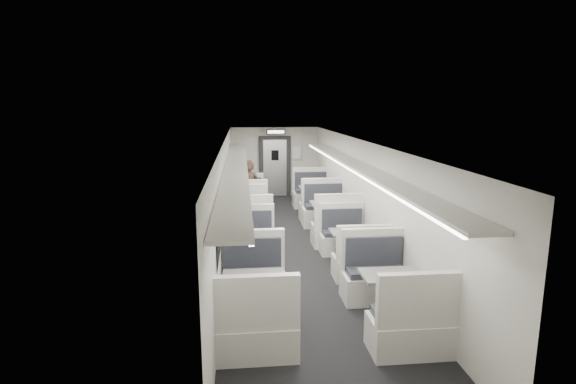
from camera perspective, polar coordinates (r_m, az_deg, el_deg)
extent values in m
cube|color=black|center=(10.07, 0.89, -7.64)|extent=(3.00, 12.00, 0.12)
cube|color=white|center=(9.56, 0.93, 6.81)|extent=(3.00, 12.00, 0.12)
cube|color=silver|center=(15.70, -1.71, 3.85)|extent=(3.00, 0.12, 2.40)
cube|color=silver|center=(4.10, 11.50, -17.90)|extent=(3.00, 0.12, 2.40)
cube|color=silver|center=(9.68, -8.30, -0.79)|extent=(0.12, 12.00, 2.40)
cube|color=silver|center=(10.04, 9.79, -0.41)|extent=(0.12, 12.00, 2.40)
cube|color=silver|center=(12.25, -5.10, -2.93)|extent=(1.02, 0.57, 0.43)
cube|color=#20212A|center=(12.22, -5.13, -1.69)|extent=(0.90, 0.45, 0.10)
cube|color=silver|center=(11.93, -5.13, -0.59)|extent=(1.02, 0.12, 0.67)
cube|color=silver|center=(13.71, -5.20, -1.42)|extent=(1.02, 0.57, 0.43)
cube|color=#20212A|center=(13.63, -5.22, -0.36)|extent=(0.90, 0.45, 0.10)
cube|color=silver|center=(13.81, -5.25, 1.00)|extent=(1.02, 0.12, 0.67)
cylinder|color=silver|center=(12.96, -5.16, -1.64)|extent=(0.10, 0.10, 0.66)
cylinder|color=silver|center=(13.03, -5.14, -2.99)|extent=(0.35, 0.35, 0.03)
cube|color=slate|center=(12.88, -5.19, -0.03)|extent=(0.84, 0.58, 0.04)
cube|color=silver|center=(10.51, -4.95, -5.21)|extent=(1.09, 0.61, 0.46)
cube|color=#20212A|center=(10.47, -4.98, -3.67)|extent=(0.97, 0.48, 0.10)
cube|color=silver|center=(10.15, -4.99, -2.35)|extent=(1.09, 0.12, 0.72)
cube|color=silver|center=(12.06, -5.09, -3.08)|extent=(1.09, 0.61, 0.46)
cube|color=#20212A|center=(11.96, -5.11, -1.80)|extent=(0.97, 0.48, 0.10)
cube|color=silver|center=(12.15, -5.15, -0.12)|extent=(1.09, 0.12, 0.72)
cylinder|color=silver|center=(11.25, -5.04, -3.46)|extent=(0.10, 0.10, 0.71)
cylinder|color=silver|center=(11.34, -5.01, -5.12)|extent=(0.37, 0.37, 0.03)
cube|color=slate|center=(11.16, -5.07, -1.49)|extent=(0.91, 0.62, 0.04)
cube|color=silver|center=(8.00, -4.60, -10.62)|extent=(1.03, 0.58, 0.44)
cube|color=#20212A|center=(7.93, -4.64, -8.74)|extent=(0.92, 0.46, 0.10)
cube|color=silver|center=(7.61, -4.63, -7.27)|extent=(1.03, 0.12, 0.68)
cube|color=silver|center=(9.43, -4.83, -7.21)|extent=(1.03, 0.58, 0.44)
cube|color=#20212A|center=(9.32, -4.85, -5.70)|extent=(0.92, 0.46, 0.10)
cube|color=silver|center=(9.47, -4.91, -3.58)|extent=(1.03, 0.12, 0.68)
cylinder|color=silver|center=(8.67, -4.74, -8.04)|extent=(0.10, 0.10, 0.67)
cylinder|color=silver|center=(8.78, -4.70, -10.03)|extent=(0.35, 0.35, 0.03)
cube|color=slate|center=(8.55, -4.78, -5.66)|extent=(0.86, 0.59, 0.04)
cube|color=silver|center=(6.06, -4.09, -18.00)|extent=(1.07, 0.60, 0.45)
cube|color=#20212A|center=(5.96, -4.14, -15.52)|extent=(0.95, 0.47, 0.10)
cube|color=silver|center=(5.60, -4.10, -13.88)|extent=(1.07, 0.12, 0.71)
cube|color=silver|center=(7.48, -4.50, -12.14)|extent=(1.07, 0.60, 0.45)
cube|color=#20212A|center=(7.35, -4.52, -10.23)|extent=(0.95, 0.47, 0.10)
cube|color=silver|center=(7.48, -4.61, -7.38)|extent=(1.07, 0.12, 0.71)
cylinder|color=silver|center=(6.71, -4.33, -13.83)|extent=(0.10, 0.10, 0.70)
cylinder|color=silver|center=(6.86, -4.29, -16.36)|extent=(0.36, 0.36, 0.03)
cube|color=slate|center=(6.56, -4.38, -10.74)|extent=(0.89, 0.61, 0.04)
cube|color=silver|center=(12.50, 4.10, -2.52)|extent=(1.13, 0.63, 0.48)
cube|color=#20212A|center=(12.47, 4.09, -1.17)|extent=(1.00, 0.50, 0.11)
cube|color=silver|center=(12.15, 4.32, 0.04)|extent=(1.13, 0.13, 0.74)
cube|color=silver|center=(14.10, 2.94, -0.94)|extent=(1.13, 0.63, 0.48)
cube|color=#20212A|center=(14.01, 2.97, 0.20)|extent=(1.00, 0.50, 0.11)
cube|color=silver|center=(14.21, 2.82, 1.66)|extent=(1.13, 0.13, 0.74)
cylinder|color=silver|center=(13.27, 3.49, -1.14)|extent=(0.11, 0.11, 0.73)
cylinder|color=silver|center=(13.35, 3.47, -2.62)|extent=(0.38, 0.38, 0.03)
cube|color=slate|center=(13.19, 3.51, 0.59)|extent=(0.94, 0.64, 0.04)
cube|color=silver|center=(10.35, 6.27, -5.42)|extent=(1.15, 0.64, 0.49)
cube|color=#20212A|center=(10.30, 6.27, -3.78)|extent=(1.02, 0.51, 0.11)
cube|color=silver|center=(9.97, 6.63, -2.37)|extent=(1.15, 0.13, 0.76)
cube|color=silver|center=(11.95, 4.58, -3.15)|extent=(1.15, 0.64, 0.49)
cube|color=#20212A|center=(11.85, 4.63, -1.79)|extent=(1.02, 0.51, 0.11)
cube|color=silver|center=(12.04, 4.43, 0.00)|extent=(1.15, 0.13, 0.76)
cylinder|color=silver|center=(11.11, 5.38, -3.56)|extent=(0.11, 0.11, 0.75)
cylinder|color=silver|center=(11.21, 5.34, -5.32)|extent=(0.39, 0.39, 0.03)
cube|color=slate|center=(11.02, 5.41, -1.46)|extent=(0.95, 0.65, 0.04)
cube|color=silver|center=(8.52, 9.12, -9.42)|extent=(0.99, 0.55, 0.42)
cube|color=#20212A|center=(8.46, 9.12, -7.73)|extent=(0.87, 0.44, 0.09)
cube|color=silver|center=(8.16, 9.59, -6.38)|extent=(0.99, 0.11, 0.65)
cube|color=silver|center=(9.85, 6.94, -6.51)|extent=(0.99, 0.55, 0.42)
cube|color=#20212A|center=(9.75, 7.01, -5.13)|extent=(0.87, 0.44, 0.09)
cube|color=silver|center=(9.89, 6.76, -3.21)|extent=(0.99, 0.11, 0.65)
cylinder|color=silver|center=(9.14, 7.97, -7.20)|extent=(0.09, 0.09, 0.64)
cylinder|color=silver|center=(9.24, 7.92, -9.00)|extent=(0.33, 0.33, 0.03)
cube|color=slate|center=(9.04, 8.03, -5.04)|extent=(0.82, 0.56, 0.04)
cube|color=silver|center=(6.32, 15.27, -17.09)|extent=(1.07, 0.60, 0.45)
cube|color=#20212A|center=(6.22, 15.30, -14.70)|extent=(0.95, 0.47, 0.10)
cube|color=silver|center=(5.89, 16.33, -13.04)|extent=(1.07, 0.12, 0.71)
cube|color=silver|center=(7.66, 10.98, -11.72)|extent=(1.07, 0.60, 0.45)
cube|color=#20212A|center=(7.54, 11.12, -9.86)|extent=(0.95, 0.47, 0.10)
cube|color=silver|center=(7.66, 10.67, -7.09)|extent=(1.07, 0.12, 0.71)
cylinder|color=silver|center=(6.93, 12.93, -13.25)|extent=(0.10, 0.10, 0.70)
cylinder|color=silver|center=(7.07, 12.81, -15.71)|extent=(0.36, 0.36, 0.03)
cube|color=slate|center=(6.78, 13.08, -10.25)|extent=(0.89, 0.61, 0.04)
imported|color=black|center=(12.67, -4.88, 0.35)|extent=(0.70, 0.59, 1.64)
cube|color=black|center=(13.00, -7.41, 2.93)|extent=(0.02, 1.18, 0.84)
cube|color=black|center=(10.83, -7.69, 1.29)|extent=(0.02, 1.18, 0.84)
cube|color=black|center=(8.67, -8.11, -1.16)|extent=(0.02, 1.18, 0.84)
cube|color=black|center=(6.54, -8.80, -5.22)|extent=(0.02, 1.18, 0.84)
cube|color=silver|center=(9.26, -6.63, 3.23)|extent=(0.46, 10.40, 0.05)
cube|color=white|center=(9.26, -5.39, 2.95)|extent=(0.05, 10.20, 0.04)
cube|color=silver|center=(9.56, 8.67, 3.43)|extent=(0.46, 10.40, 0.05)
cube|color=white|center=(9.52, 7.50, 3.13)|extent=(0.05, 10.20, 0.04)
cube|color=black|center=(15.60, -1.68, 3.25)|extent=(1.10, 0.10, 2.10)
cube|color=silver|center=(15.57, -1.67, 3.05)|extent=(0.80, 0.05, 1.95)
cube|color=black|center=(15.48, -1.67, 4.68)|extent=(0.25, 0.02, 0.35)
cube|color=black|center=(14.99, -1.56, 7.66)|extent=(0.62, 0.10, 0.16)
cube|color=silver|center=(14.93, -1.55, 7.65)|extent=(0.54, 0.02, 0.10)
cube|color=silver|center=(15.59, 1.08, 4.92)|extent=(0.32, 0.02, 0.40)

